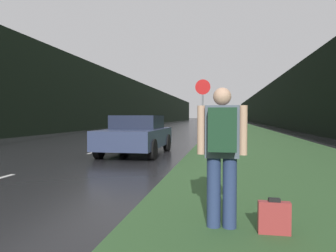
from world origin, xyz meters
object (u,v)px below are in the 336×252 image
stop_sign (203,106)px  suitcase (274,218)px  hitchhiker_with_backpack (222,148)px  car_passing_near (137,135)px

stop_sign → suitcase: (1.51, -10.08, -1.68)m
stop_sign → hitchhiker_with_backpack: size_ratio=1.77×
hitchhiker_with_backpack → suitcase: (0.60, -0.07, -0.79)m
hitchhiker_with_backpack → car_passing_near: bearing=113.6°
car_passing_near → stop_sign: bearing=-124.8°
stop_sign → car_passing_near: size_ratio=0.76×
stop_sign → hitchhiker_with_backpack: 10.09m
hitchhiker_with_backpack → suitcase: hitchhiker_with_backpack is taller
stop_sign → suitcase: size_ratio=7.04×
hitchhiker_with_backpack → suitcase: size_ratio=3.97×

